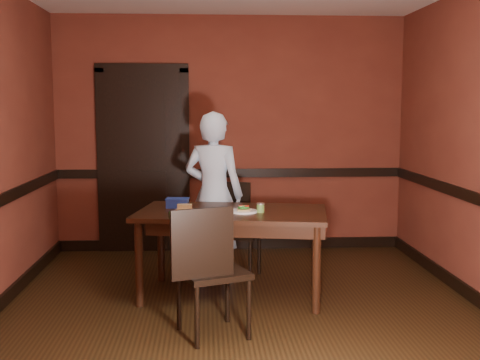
{
  "coord_description": "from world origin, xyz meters",
  "views": [
    {
      "loc": [
        -0.3,
        -4.7,
        1.67
      ],
      "look_at": [
        0.0,
        0.35,
        1.05
      ],
      "focal_mm": 45.0,
      "sensor_mm": 36.0,
      "label": 1
    }
  ],
  "objects": [
    {
      "name": "sauce_jar",
      "position": [
        0.18,
        0.38,
        0.81
      ],
      "size": [
        0.07,
        0.07,
        0.08
      ],
      "rotation": [
        0.0,
        0.0,
        0.07
      ],
      "color": "#619441",
      "rests_on": "dining_table"
    },
    {
      "name": "door",
      "position": [
        -1.0,
        2.22,
        1.09
      ],
      "size": [
        1.05,
        0.07,
        2.2
      ],
      "color": "black",
      "rests_on": "ground"
    },
    {
      "name": "wall_back",
      "position": [
        0.0,
        2.25,
        1.35
      ],
      "size": [
        4.0,
        0.02,
        2.7
      ],
      "primitive_type": "cube",
      "color": "maroon",
      "rests_on": "ground"
    },
    {
      "name": "food_tub",
      "position": [
        -0.55,
        0.67,
        0.81
      ],
      "size": [
        0.22,
        0.16,
        0.09
      ],
      "rotation": [
        0.0,
        0.0,
        -0.1
      ],
      "color": "#2542B9",
      "rests_on": "dining_table"
    },
    {
      "name": "baseboard_back",
      "position": [
        0.0,
        2.23,
        0.06
      ],
      "size": [
        4.0,
        0.03,
        0.12
      ],
      "primitive_type": "cube",
      "color": "black",
      "rests_on": "ground"
    },
    {
      "name": "chair_near",
      "position": [
        -0.24,
        -0.43,
        0.49
      ],
      "size": [
        0.59,
        0.59,
        0.98
      ],
      "primitive_type": null,
      "rotation": [
        0.0,
        0.0,
        3.5
      ],
      "color": "black",
      "rests_on": "floor"
    },
    {
      "name": "wall_front",
      "position": [
        0.0,
        -2.25,
        1.35
      ],
      "size": [
        4.0,
        0.02,
        2.7
      ],
      "primitive_type": "cube",
      "color": "maroon",
      "rests_on": "ground"
    },
    {
      "name": "wrapped_veg",
      "position": [
        -0.48,
        0.14,
        0.8
      ],
      "size": [
        0.24,
        0.12,
        0.06
      ],
      "primitive_type": "cylinder",
      "rotation": [
        0.0,
        1.57,
        0.23
      ],
      "color": "#154F13",
      "rests_on": "dining_table"
    },
    {
      "name": "person",
      "position": [
        -0.21,
        1.14,
        0.81
      ],
      "size": [
        0.69,
        0.57,
        1.62
      ],
      "primitive_type": "imported",
      "rotation": [
        0.0,
        0.0,
        2.8
      ],
      "color": "silver",
      "rests_on": "floor"
    },
    {
      "name": "dado_back",
      "position": [
        0.0,
        2.23,
        0.9
      ],
      "size": [
        4.0,
        0.03,
        0.1
      ],
      "primitive_type": "cube",
      "color": "black",
      "rests_on": "ground"
    },
    {
      "name": "dining_table",
      "position": [
        -0.06,
        0.48,
        0.38
      ],
      "size": [
        1.76,
        1.18,
        0.76
      ],
      "primitive_type": "cube",
      "rotation": [
        0.0,
        0.0,
        -0.17
      ],
      "color": "black",
      "rests_on": "floor"
    },
    {
      "name": "floor",
      "position": [
        0.0,
        0.0,
        0.0
      ],
      "size": [
        4.0,
        4.5,
        0.01
      ],
      "primitive_type": "cube",
      "color": "black",
      "rests_on": "ground"
    },
    {
      "name": "chair_far",
      "position": [
        0.0,
        1.04,
        0.46
      ],
      "size": [
        0.54,
        0.54,
        0.93
      ],
      "primitive_type": null,
      "rotation": [
        0.0,
        0.0,
        -0.32
      ],
      "color": "black",
      "rests_on": "floor"
    },
    {
      "name": "cheese_saucer",
      "position": [
        -0.48,
        0.52,
        0.79
      ],
      "size": [
        0.17,
        0.17,
        0.05
      ],
      "rotation": [
        0.0,
        0.0,
        -0.23
      ],
      "color": "white",
      "rests_on": "dining_table"
    },
    {
      "name": "sandwich_plate",
      "position": [
        0.03,
        0.4,
        0.78
      ],
      "size": [
        0.24,
        0.24,
        0.06
      ],
      "rotation": [
        0.0,
        0.0,
        -0.2
      ],
      "color": "white",
      "rests_on": "dining_table"
    }
  ]
}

